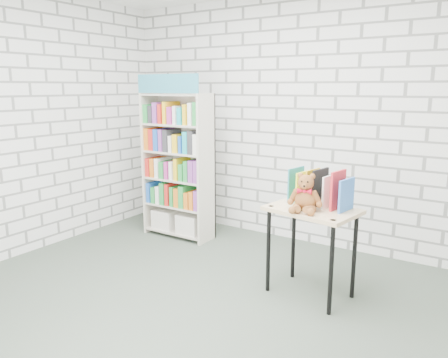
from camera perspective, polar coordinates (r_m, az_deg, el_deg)
The scene contains 6 objects.
ground at distance 3.78m, azimuth -4.41°, elevation -16.27°, with size 4.50×4.50×0.00m, color #414C40.
room_shell at distance 3.33m, azimuth -4.91°, elevation 11.90°, with size 4.52×4.02×2.81m.
bookshelf at distance 5.22m, azimuth -6.01°, elevation 1.87°, with size 0.86×0.33×1.93m.
display_table at distance 3.79m, azimuth 11.42°, elevation -5.35°, with size 0.80×0.62×0.78m.
table_books at distance 3.82m, azimuth 12.50°, elevation -1.21°, with size 0.54×0.31×0.30m.
teddy_bear at distance 3.65m, azimuth 10.54°, elevation -2.18°, with size 0.29×0.28×0.31m.
Camera 1 is at (2.04, -2.64, 1.78)m, focal length 35.00 mm.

